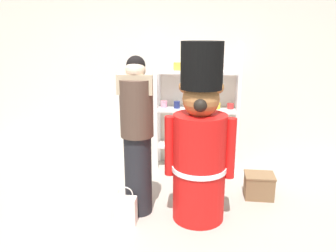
# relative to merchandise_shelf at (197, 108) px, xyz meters

# --- Properties ---
(ground_plane) EXTENTS (6.40, 6.40, 0.00)m
(ground_plane) POSITION_rel_merchandise_shelf_xyz_m (-0.51, -1.98, -0.88)
(ground_plane) COLOR #9E9389
(back_wall) EXTENTS (6.40, 0.12, 2.60)m
(back_wall) POSITION_rel_merchandise_shelf_xyz_m (-0.51, 0.22, 0.42)
(back_wall) COLOR silver
(back_wall) RESTS_ON ground_plane
(merchandise_shelf) EXTENTS (1.18, 0.35, 1.78)m
(merchandise_shelf) POSITION_rel_merchandise_shelf_xyz_m (0.00, 0.00, 0.00)
(merchandise_shelf) COLOR white
(merchandise_shelf) RESTS_ON ground_plane
(teddy_bear_guard) EXTENTS (0.72, 0.56, 1.84)m
(teddy_bear_guard) POSITION_rel_merchandise_shelf_xyz_m (0.09, -1.44, -0.07)
(teddy_bear_guard) COLOR red
(teddy_bear_guard) RESTS_ON ground_plane
(person_shopper) EXTENTS (0.36, 0.34, 1.70)m
(person_shopper) POSITION_rel_merchandise_shelf_xyz_m (-0.56, -1.39, -0.01)
(person_shopper) COLOR black
(person_shopper) RESTS_ON ground_plane
(shopping_bag) EXTENTS (0.22, 0.13, 0.41)m
(shopping_bag) POSITION_rel_merchandise_shelf_xyz_m (-0.65, -1.65, -0.73)
(shopping_bag) COLOR silver
(shopping_bag) RESTS_ON ground_plane
(display_crate) EXTENTS (0.35, 0.28, 0.29)m
(display_crate) POSITION_rel_merchandise_shelf_xyz_m (0.80, -0.88, -0.74)
(display_crate) COLOR brown
(display_crate) RESTS_ON ground_plane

